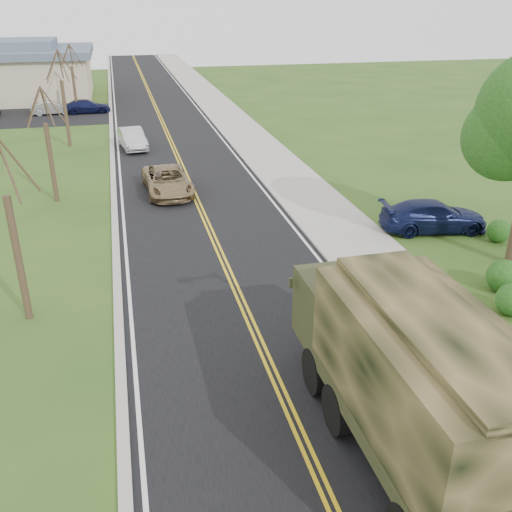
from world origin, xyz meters
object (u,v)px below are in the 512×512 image
object	(u,v)px
military_truck	(410,367)
suv_champagne	(167,181)
pickup_navy	(433,216)
sedan_silver	(132,139)

from	to	relation	value
military_truck	suv_champagne	distance (m)	20.54
military_truck	pickup_navy	size ratio (longest dim) A/B	1.70
suv_champagne	sedan_silver	bearing A→B (deg)	94.66
sedan_silver	pickup_navy	size ratio (longest dim) A/B	0.89
suv_champagne	pickup_navy	world-z (taller)	suv_champagne
suv_champagne	pickup_navy	distance (m)	13.67
suv_champagne	sedan_silver	xyz separation A→B (m)	(-1.42, 10.35, 0.00)
sedan_silver	pickup_navy	bearing A→B (deg)	-63.79
military_truck	suv_champagne	xyz separation A→B (m)	(-3.44, 20.18, -1.60)
military_truck	sedan_silver	xyz separation A→B (m)	(-4.86, 30.53, -1.59)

